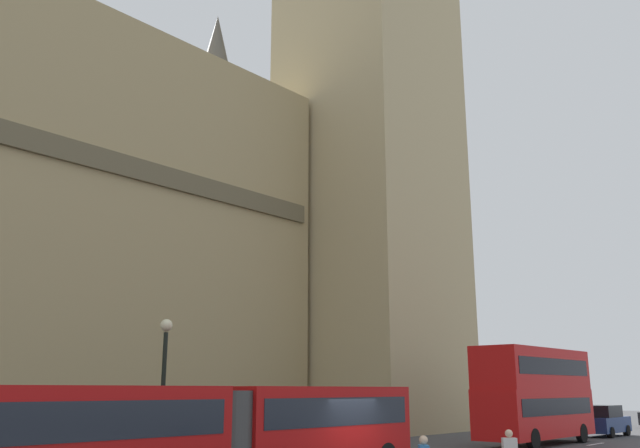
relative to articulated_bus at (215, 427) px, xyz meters
The scene contains 4 objects.
articulated_bus is the anchor object (origin of this frame).
double_decker_bus 21.65m from the articulated_bus, ahead, with size 9.44×2.54×4.90m.
sedan_lead 30.67m from the articulated_bus, ahead, with size 4.40×1.86×1.85m.
street_lamp 4.87m from the articulated_bus, 73.73° to the left, with size 0.44×0.44×5.27m.
Camera 1 is at (-18.03, -13.85, 2.81)m, focal length 37.77 mm.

